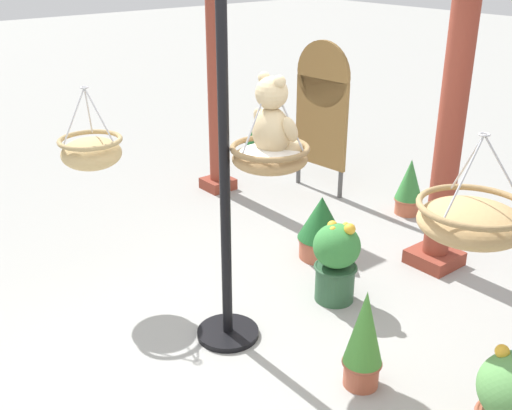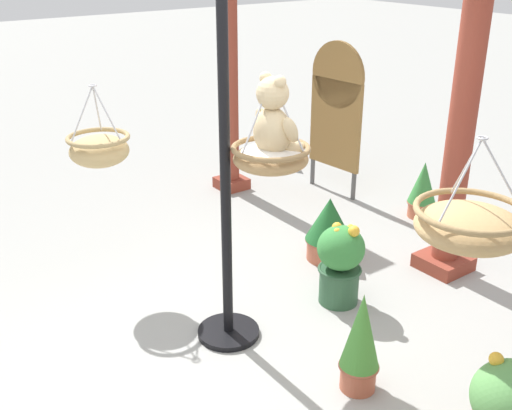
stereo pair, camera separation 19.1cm
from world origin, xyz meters
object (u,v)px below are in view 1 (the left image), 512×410
at_px(hanging_basket_with_teddy, 270,156).
at_px(potted_plant_small_succulent, 336,260).
at_px(hanging_basket_left_high, 91,151).
at_px(potted_plant_broad_leaf, 321,227).
at_px(greenhouse_pillar_far_back, 215,80).
at_px(display_sign_board, 322,105).
at_px(hanging_basket_right_low, 472,220).
at_px(greenhouse_pillar_right, 452,121).
at_px(potted_plant_conical_shrub, 259,135).
at_px(potted_plant_tall_leafy, 409,187).
at_px(display_pole_central, 226,240).
at_px(potted_plant_fern_front, 364,339).
at_px(teddy_bear, 273,121).

relative_size(hanging_basket_with_teddy, potted_plant_small_succulent, 0.88).
xyz_separation_m(hanging_basket_left_high, potted_plant_broad_leaf, (0.81, 1.68, -0.84)).
distance_m(hanging_basket_left_high, greenhouse_pillar_far_back, 2.24).
relative_size(greenhouse_pillar_far_back, display_sign_board, 1.55).
xyz_separation_m(hanging_basket_right_low, greenhouse_pillar_far_back, (-3.70, 0.93, 0.04)).
distance_m(potted_plant_small_succulent, potted_plant_broad_leaf, 0.71).
xyz_separation_m(hanging_basket_left_high, potted_plant_small_succulent, (1.38, 1.27, -0.78)).
height_order(greenhouse_pillar_far_back, potted_plant_small_succulent, greenhouse_pillar_far_back).
bearing_deg(potted_plant_broad_leaf, display_sign_board, 136.07).
distance_m(greenhouse_pillar_right, potted_plant_conical_shrub, 3.25).
distance_m(greenhouse_pillar_far_back, potted_plant_broad_leaf, 2.14).
bearing_deg(greenhouse_pillar_right, hanging_basket_right_low, -51.40).
relative_size(hanging_basket_with_teddy, greenhouse_pillar_far_back, 0.23).
xyz_separation_m(potted_plant_tall_leafy, potted_plant_conical_shrub, (-2.23, -0.15, 0.05)).
relative_size(potted_plant_tall_leafy, potted_plant_small_succulent, 0.86).
bearing_deg(potted_plant_tall_leafy, display_pole_central, -78.37).
bearing_deg(potted_plant_tall_leafy, potted_plant_broad_leaf, -85.12).
xyz_separation_m(potted_plant_fern_front, potted_plant_tall_leafy, (-1.52, 2.39, -0.05)).
bearing_deg(greenhouse_pillar_far_back, hanging_basket_left_high, -60.57).
xyz_separation_m(display_pole_central, greenhouse_pillar_far_back, (-2.35, 1.61, 0.47)).
distance_m(teddy_bear, greenhouse_pillar_right, 1.78).
height_order(display_pole_central, teddy_bear, display_pole_central).
distance_m(display_pole_central, hanging_basket_left_high, 1.34).
xyz_separation_m(display_pole_central, hanging_basket_right_low, (1.35, 0.68, 0.43)).
xyz_separation_m(teddy_bear, display_sign_board, (-1.76, 2.20, -0.59)).
relative_size(display_pole_central, hanging_basket_with_teddy, 4.07).
distance_m(hanging_basket_left_high, potted_plant_small_succulent, 2.04).
relative_size(hanging_basket_with_teddy, potted_plant_broad_leaf, 1.04).
distance_m(greenhouse_pillar_far_back, potted_plant_small_succulent, 2.72).
xyz_separation_m(teddy_bear, potted_plant_fern_front, (0.81, 0.06, -1.22)).
bearing_deg(display_pole_central, display_sign_board, 123.01).
bearing_deg(greenhouse_pillar_far_back, potted_plant_small_succulent, -15.23).
bearing_deg(teddy_bear, hanging_basket_with_teddy, -90.00).
relative_size(hanging_basket_left_high, potted_plant_fern_front, 0.92).
xyz_separation_m(greenhouse_pillar_right, potted_plant_fern_front, (0.68, -1.69, -0.94)).
bearing_deg(display_sign_board, display_pole_central, -56.99).
distance_m(teddy_bear, hanging_basket_right_low, 1.32).
bearing_deg(hanging_basket_right_low, potted_plant_small_succulent, 168.07).
bearing_deg(hanging_basket_right_low, hanging_basket_left_high, -158.72).
xyz_separation_m(potted_plant_tall_leafy, display_sign_board, (-1.05, -0.25, 0.68)).
relative_size(display_pole_central, hanging_basket_left_high, 3.89).
bearing_deg(display_sign_board, potted_plant_broad_leaf, -43.93).
bearing_deg(greenhouse_pillar_far_back, display_sign_board, 49.13).
height_order(potted_plant_small_succulent, display_sign_board, display_sign_board).
height_order(potted_plant_fern_front, display_sign_board, display_sign_board).
bearing_deg(greenhouse_pillar_right, potted_plant_conical_shrub, 169.94).
xyz_separation_m(hanging_basket_right_low, potted_plant_broad_leaf, (-1.80, 0.67, -0.90)).
bearing_deg(display_sign_board, hanging_basket_right_low, -31.17).
bearing_deg(potted_plant_broad_leaf, potted_plant_conical_shrub, 152.47).
bearing_deg(hanging_basket_with_teddy, potted_plant_tall_leafy, 106.04).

